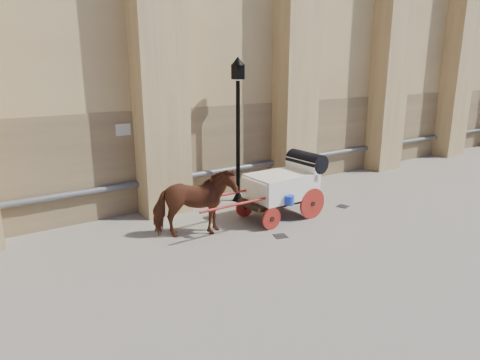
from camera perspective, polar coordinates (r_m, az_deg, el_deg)
ground at (r=10.61m, az=3.41°, el=-8.49°), size 90.00×90.00×0.00m
horse at (r=10.83m, az=-6.07°, el=-3.12°), size 2.26×1.54×1.74m
carriage at (r=12.25m, az=6.06°, el=-0.47°), size 4.14×1.47×1.81m
street_lamp at (r=13.35m, az=-0.27°, el=7.14°), size 0.42×0.42×4.49m
drain_grate_near at (r=11.08m, az=5.43°, el=-7.45°), size 0.40×0.40×0.01m
drain_grate_far at (r=13.66m, az=13.55°, el=-3.43°), size 0.39×0.39×0.01m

